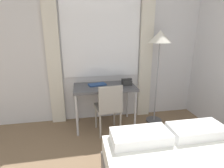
# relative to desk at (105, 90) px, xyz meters

# --- Properties ---
(wall_back_with_window) EXTENTS (4.76, 0.13, 2.70)m
(wall_back_with_window) POSITION_rel_desk_xyz_m (0.00, 0.37, 0.67)
(wall_back_with_window) COLOR silver
(wall_back_with_window) RESTS_ON ground_plane
(desk) EXTENTS (1.06, 0.59, 0.76)m
(desk) POSITION_rel_desk_xyz_m (0.00, 0.00, 0.00)
(desk) COLOR #4C4C51
(desk) RESTS_ON ground_plane
(desk_chair) EXTENTS (0.44, 0.44, 0.87)m
(desk_chair) POSITION_rel_desk_xyz_m (0.03, -0.27, -0.18)
(desk_chair) COLOR gray
(desk_chair) RESTS_ON ground_plane
(standing_lamp) EXTENTS (0.38, 0.38, 1.68)m
(standing_lamp) POSITION_rel_desk_xyz_m (0.95, -0.02, 0.75)
(standing_lamp) COLOR #4C4C51
(standing_lamp) RESTS_ON ground_plane
(telephone) EXTENTS (0.18, 0.17, 0.11)m
(telephone) POSITION_rel_desk_xyz_m (0.40, 0.02, 0.12)
(telephone) COLOR #2D2D2D
(telephone) RESTS_ON desk
(book) EXTENTS (0.33, 0.22, 0.02)m
(book) POSITION_rel_desk_xyz_m (-0.12, 0.07, 0.08)
(book) COLOR navy
(book) RESTS_ON desk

